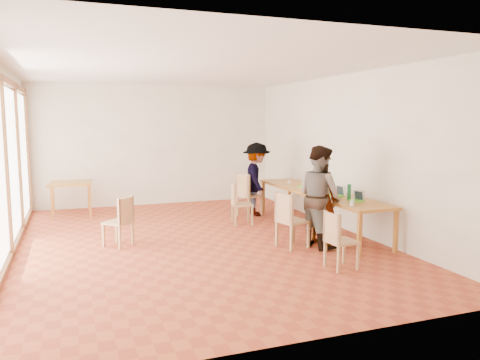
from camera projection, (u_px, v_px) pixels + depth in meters
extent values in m
plane|color=#AD4B29|center=(196.00, 242.00, 8.23)|extent=(8.00, 8.00, 0.00)
cube|color=white|center=(155.00, 145.00, 11.77)|extent=(6.00, 0.10, 3.00)
cube|color=white|center=(302.00, 188.00, 4.30)|extent=(6.00, 0.10, 3.00)
cube|color=white|center=(345.00, 153.00, 9.04)|extent=(0.10, 8.00, 3.00)
cube|color=white|center=(4.00, 162.00, 7.04)|extent=(0.10, 8.00, 3.00)
cube|color=white|center=(194.00, 66.00, 7.84)|extent=(6.00, 8.00, 0.04)
cube|color=#B17027|center=(318.00, 192.00, 9.12)|extent=(0.80, 4.00, 0.05)
cube|color=#B17027|center=(359.00, 235.00, 7.25)|extent=(0.06, 0.06, 0.70)
cube|color=#B17027|center=(263.00, 197.00, 10.87)|extent=(0.06, 0.06, 0.70)
cube|color=#B17027|center=(396.00, 232.00, 7.48)|extent=(0.06, 0.06, 0.70)
cube|color=#B17027|center=(290.00, 195.00, 11.10)|extent=(0.06, 0.06, 0.70)
cube|color=#B17027|center=(71.00, 183.00, 10.43)|extent=(0.90, 0.90, 0.05)
cube|color=#B17027|center=(52.00, 204.00, 9.99)|extent=(0.05, 0.05, 0.70)
cube|color=#B17027|center=(53.00, 198.00, 10.72)|extent=(0.05, 0.05, 0.70)
cube|color=#B17027|center=(90.00, 202.00, 10.25)|extent=(0.05, 0.05, 0.70)
cube|color=#B17027|center=(89.00, 196.00, 10.98)|extent=(0.05, 0.05, 0.70)
cube|color=tan|center=(342.00, 241.00, 6.71)|extent=(0.41, 0.41, 0.04)
cube|color=tan|center=(332.00, 228.00, 6.61)|extent=(0.06, 0.39, 0.40)
cube|color=tan|center=(293.00, 221.00, 7.82)|extent=(0.53, 0.53, 0.04)
cube|color=tan|center=(284.00, 208.00, 7.68)|extent=(0.15, 0.43, 0.46)
cube|color=tan|center=(242.00, 204.00, 9.58)|extent=(0.45, 0.45, 0.04)
cube|color=tan|center=(233.00, 194.00, 9.51)|extent=(0.09, 0.40, 0.42)
cube|color=tan|center=(250.00, 196.00, 10.41)|extent=(0.57, 0.57, 0.04)
cube|color=tan|center=(243.00, 185.00, 10.25)|extent=(0.19, 0.43, 0.47)
cube|color=tan|center=(118.00, 222.00, 7.91)|extent=(0.56, 0.56, 0.04)
cube|color=tan|center=(126.00, 210.00, 7.81)|extent=(0.31, 0.31, 0.41)
imported|color=gray|center=(322.00, 198.00, 7.98)|extent=(0.58, 0.69, 1.59)
imported|color=gray|center=(319.00, 196.00, 7.82)|extent=(0.78, 0.93, 1.71)
imported|color=gray|center=(257.00, 179.00, 10.43)|extent=(0.84, 1.17, 1.63)
cube|color=#61D932|center=(356.00, 201.00, 7.97)|extent=(0.22, 0.27, 0.02)
cube|color=white|center=(359.00, 195.00, 8.01)|extent=(0.13, 0.22, 0.19)
cube|color=#61D932|center=(337.00, 195.00, 8.51)|extent=(0.21, 0.27, 0.03)
cube|color=white|center=(341.00, 190.00, 8.54)|extent=(0.10, 0.23, 0.20)
cube|color=#61D932|center=(304.00, 186.00, 9.66)|extent=(0.18, 0.25, 0.03)
cube|color=white|center=(307.00, 182.00, 9.67)|extent=(0.08, 0.23, 0.20)
imported|color=gold|center=(334.00, 191.00, 8.83)|extent=(0.13, 0.13, 0.10)
cylinder|color=#1A7C42|center=(349.00, 192.00, 8.07)|extent=(0.07, 0.07, 0.28)
cylinder|color=silver|center=(352.00, 203.00, 7.52)|extent=(0.07, 0.07, 0.09)
cylinder|color=white|center=(289.00, 182.00, 10.26)|extent=(0.08, 0.08, 0.06)
cube|color=#DC489B|center=(340.00, 196.00, 8.48)|extent=(0.05, 0.10, 0.01)
cube|color=black|center=(326.00, 187.00, 9.33)|extent=(0.16, 0.26, 0.09)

